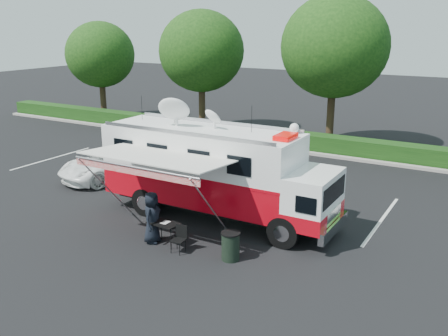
# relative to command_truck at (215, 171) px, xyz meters

# --- Properties ---
(ground_plane) EXTENTS (120.00, 120.00, 0.00)m
(ground_plane) POSITION_rel_command_truck_xyz_m (0.08, 0.00, -1.89)
(ground_plane) COLOR black
(ground_plane) RESTS_ON ground
(back_border) EXTENTS (60.00, 6.14, 8.87)m
(back_border) POSITION_rel_command_truck_xyz_m (1.22, 12.90, 3.11)
(back_border) COLOR #9E998E
(back_border) RESTS_ON ground_plane
(stall_lines) EXTENTS (24.12, 5.50, 0.01)m
(stall_lines) POSITION_rel_command_truck_xyz_m (-0.42, 3.00, -1.89)
(stall_lines) COLOR silver
(stall_lines) RESTS_ON ground_plane
(command_truck) EXTENTS (9.19, 2.53, 4.41)m
(command_truck) POSITION_rel_command_truck_xyz_m (0.00, 0.00, 0.00)
(command_truck) COLOR black
(command_truck) RESTS_ON ground_plane
(awning) EXTENTS (5.02, 2.59, 3.03)m
(awning) POSITION_rel_command_truck_xyz_m (-0.82, -2.62, 0.95)
(awning) COLOR silver
(awning) RESTS_ON ground_plane
(white_suv) EXTENTS (3.72, 5.69, 1.46)m
(white_suv) POSITION_rel_command_truck_xyz_m (-7.00, 1.99, -1.89)
(white_suv) COLOR white
(white_suv) RESTS_ON ground_plane
(person) EXTENTS (0.77, 0.99, 1.80)m
(person) POSITION_rel_command_truck_xyz_m (-0.75, -2.93, -1.89)
(person) COLOR black
(person) RESTS_ON ground_plane
(folding_table) EXTENTS (0.96, 0.72, 0.77)m
(folding_table) POSITION_rel_command_truck_xyz_m (-0.24, -2.85, -1.17)
(folding_table) COLOR black
(folding_table) RESTS_ON ground_plane
(folding_chair) EXTENTS (0.47, 0.49, 0.90)m
(folding_chair) POSITION_rel_command_truck_xyz_m (0.48, -3.06, -1.36)
(folding_chair) COLOR black
(folding_chair) RESTS_ON ground_plane
(trash_bin) EXTENTS (0.62, 0.62, 0.93)m
(trash_bin) POSITION_rel_command_truck_xyz_m (2.21, -2.75, -1.42)
(trash_bin) COLOR black
(trash_bin) RESTS_ON ground_plane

